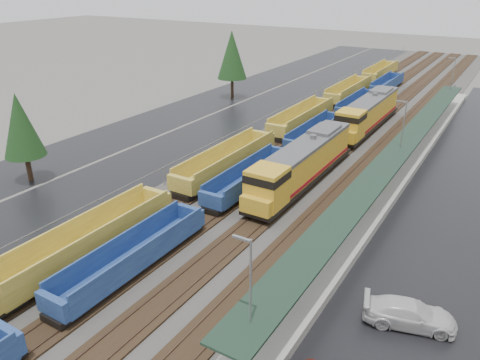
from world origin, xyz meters
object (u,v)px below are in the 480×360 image
(locomotive_trail, at_px, (367,114))
(parked_car_east_c, at_px, (410,314))
(well_string_yellow, at_px, (227,162))
(well_string_blue, at_px, (250,178))
(locomotive_lead, at_px, (301,164))

(locomotive_trail, height_order, parked_car_east_c, locomotive_trail)
(locomotive_trail, bearing_deg, well_string_yellow, -110.17)
(parked_car_east_c, bearing_deg, well_string_yellow, 41.31)
(well_string_blue, relative_size, parked_car_east_c, 20.78)
(locomotive_lead, height_order, parked_car_east_c, locomotive_lead)
(locomotive_lead, height_order, well_string_yellow, locomotive_lead)
(locomotive_lead, xyz_separation_m, parked_car_east_c, (13.80, -14.76, -1.60))
(locomotive_trail, xyz_separation_m, well_string_yellow, (-8.00, -21.78, -1.14))
(well_string_blue, bearing_deg, well_string_yellow, 152.54)
(parked_car_east_c, bearing_deg, locomotive_trail, 5.08)
(well_string_yellow, xyz_separation_m, well_string_blue, (4.00, -2.08, -0.12))
(locomotive_lead, xyz_separation_m, well_string_blue, (-4.00, -2.86, -1.26))
(locomotive_lead, relative_size, well_string_yellow, 0.15)
(locomotive_trail, bearing_deg, locomotive_lead, -90.00)
(locomotive_lead, bearing_deg, locomotive_trail, 90.00)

